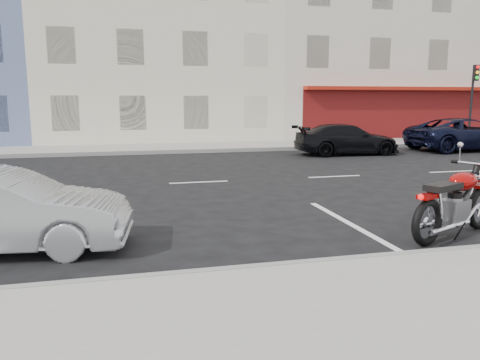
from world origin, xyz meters
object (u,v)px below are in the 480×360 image
object	(u,v)px
fire_hydrant	(443,133)
suv_far	(465,134)
car_far	(347,139)
traffic_light	(473,93)

from	to	relation	value
fire_hydrant	suv_far	world-z (taller)	suv_far
suv_far	car_far	xyz separation A→B (m)	(-5.76, -0.19, -0.09)
car_far	fire_hydrant	bearing A→B (deg)	-62.01
fire_hydrant	suv_far	distance (m)	3.59
fire_hydrant	traffic_light	bearing A→B (deg)	-6.36
traffic_light	suv_far	size ratio (longest dim) A/B	0.74
fire_hydrant	car_far	bearing A→B (deg)	-153.88
traffic_light	car_far	bearing A→B (deg)	-158.91
suv_far	car_far	size ratio (longest dim) A/B	1.20
suv_far	car_far	bearing A→B (deg)	89.78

